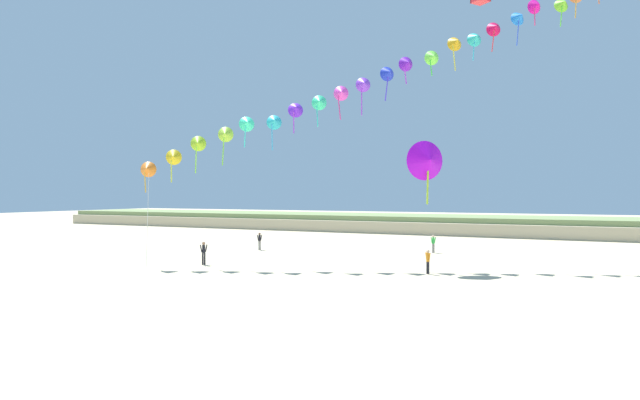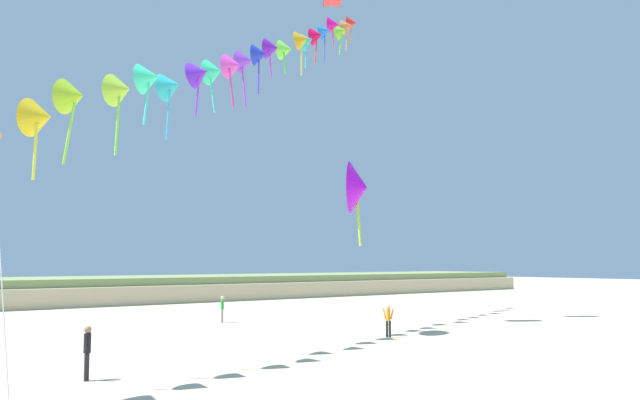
{
  "view_description": "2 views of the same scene",
  "coord_description": "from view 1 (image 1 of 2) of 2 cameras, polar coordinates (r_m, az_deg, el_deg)",
  "views": [
    {
      "loc": [
        14.57,
        -20.78,
        4.95
      ],
      "look_at": [
        -0.98,
        13.08,
        4.56
      ],
      "focal_mm": 28.0,
      "sensor_mm": 36.0,
      "label": 1
    },
    {
      "loc": [
        -15.27,
        -12.67,
        3.56
      ],
      "look_at": [
        2.85,
        9.36,
        6.16
      ],
      "focal_mm": 38.0,
      "sensor_mm": 36.0,
      "label": 2
    }
  ],
  "objects": [
    {
      "name": "person_near_left",
      "position": [
        32.01,
        12.23,
        -6.71
      ],
      "size": [
        0.44,
        0.43,
        1.53
      ],
      "color": "black",
      "rests_on": "ground"
    },
    {
      "name": "person_far_left",
      "position": [
        43.66,
        12.82,
        -4.75
      ],
      "size": [
        0.42,
        0.44,
        1.54
      ],
      "color": "gray",
      "rests_on": "ground"
    },
    {
      "name": "dune_ridge",
      "position": [
        68.68,
        12.4,
        -2.64
      ],
      "size": [
        120.0,
        13.62,
        2.17
      ],
      "color": "#BFAE8B",
      "rests_on": "ground"
    },
    {
      "name": "kite_banner_string",
      "position": [
        38.47,
        7.7,
        14.34
      ],
      "size": [
        30.42,
        19.72,
        22.09
      ],
      "color": "orange"
    },
    {
      "name": "person_mid_center",
      "position": [
        45.06,
        -6.92,
        -4.56
      ],
      "size": [
        0.32,
        0.52,
        1.56
      ],
      "color": "gray",
      "rests_on": "ground"
    },
    {
      "name": "large_kite_low_lead",
      "position": [
        33.48,
        12.21,
        4.46
      ],
      "size": [
        2.57,
        2.35,
        4.21
      ],
      "color": "#AE0DE1"
    },
    {
      "name": "person_near_right",
      "position": [
        36.31,
        -13.15,
        -5.75
      ],
      "size": [
        0.38,
        0.52,
        1.63
      ],
      "color": "black",
      "rests_on": "ground"
    },
    {
      "name": "ground_plane",
      "position": [
        25.86,
        -10.34,
        -10.44
      ],
      "size": [
        240.0,
        240.0,
        0.0
      ],
      "primitive_type": "plane",
      "color": "beige"
    }
  ]
}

